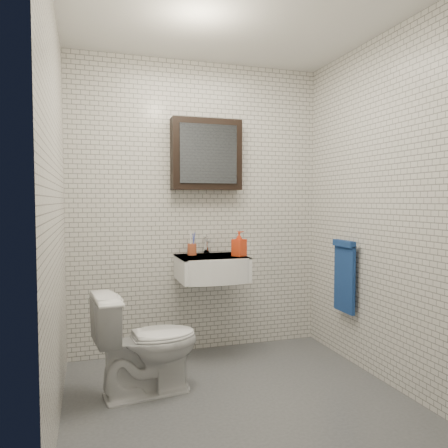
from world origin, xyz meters
name	(u,v)px	position (x,y,z in m)	size (l,w,h in m)	color
ground	(236,396)	(0.00, 0.00, 0.01)	(2.20, 2.00, 0.01)	#484B4F
room_shell	(236,176)	(0.00, 0.00, 1.47)	(2.22, 2.02, 2.51)	silver
washbasin	(213,268)	(0.05, 0.73, 0.76)	(0.55, 0.50, 0.20)	white
faucet	(207,246)	(0.05, 0.93, 0.92)	(0.06, 0.20, 0.15)	silver
mirror_cabinet	(206,155)	(0.05, 0.93, 1.70)	(0.60, 0.15, 0.60)	black
towel_rail	(345,273)	(1.04, 0.35, 0.72)	(0.09, 0.30, 0.58)	silver
toothbrush_cup	(192,249)	(-0.09, 0.88, 0.90)	(0.08, 0.08, 0.21)	#B04C2C
soap_bottle	(239,244)	(0.27, 0.70, 0.95)	(0.09, 0.10, 0.21)	orange
toilet	(147,342)	(-0.56, 0.23, 0.35)	(0.39, 0.69, 0.70)	white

